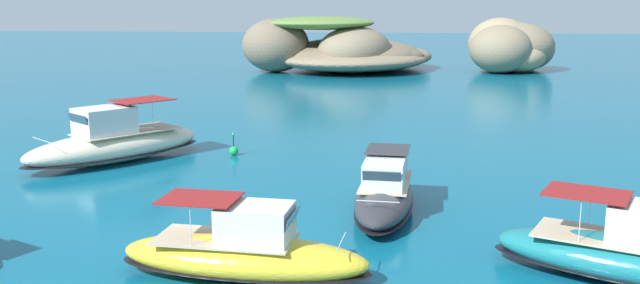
{
  "coord_description": "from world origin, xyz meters",
  "views": [
    {
      "loc": [
        5.99,
        -23.9,
        8.97
      ],
      "look_at": [
        1.95,
        12.55,
        1.52
      ],
      "focal_mm": 38.06,
      "sensor_mm": 36.0,
      "label": 1
    }
  ],
  "objects_px": {
    "motorboat_charcoal": "(384,195)",
    "motorboat_teal": "(634,256)",
    "motorboat_cream": "(114,143)",
    "islet_large": "(347,53)",
    "channel_buoy": "(234,150)",
    "motorboat_yellow": "(245,253)",
    "islet_small": "(510,47)"
  },
  "relations": [
    {
      "from": "islet_large",
      "to": "motorboat_yellow",
      "type": "xyz_separation_m",
      "value": [
        1.81,
        -73.59,
        -1.53
      ]
    },
    {
      "from": "islet_large",
      "to": "motorboat_teal",
      "type": "height_order",
      "value": "islet_large"
    },
    {
      "from": "motorboat_teal",
      "to": "islet_small",
      "type": "bearing_deg",
      "value": 84.05
    },
    {
      "from": "motorboat_cream",
      "to": "islet_large",
      "type": "bearing_deg",
      "value": 80.73
    },
    {
      "from": "motorboat_yellow",
      "to": "islet_large",
      "type": "bearing_deg",
      "value": 91.41
    },
    {
      "from": "motorboat_cream",
      "to": "channel_buoy",
      "type": "xyz_separation_m",
      "value": [
        6.45,
        2.47,
        -0.76
      ]
    },
    {
      "from": "channel_buoy",
      "to": "motorboat_cream",
      "type": "bearing_deg",
      "value": -159.07
    },
    {
      "from": "motorboat_teal",
      "to": "motorboat_charcoal",
      "type": "bearing_deg",
      "value": 141.22
    },
    {
      "from": "islet_small",
      "to": "channel_buoy",
      "type": "height_order",
      "value": "islet_small"
    },
    {
      "from": "motorboat_cream",
      "to": "motorboat_teal",
      "type": "relative_size",
      "value": 1.14
    },
    {
      "from": "motorboat_charcoal",
      "to": "motorboat_teal",
      "type": "relative_size",
      "value": 0.9
    },
    {
      "from": "motorboat_charcoal",
      "to": "motorboat_teal",
      "type": "height_order",
      "value": "motorboat_teal"
    },
    {
      "from": "motorboat_charcoal",
      "to": "motorboat_cream",
      "type": "xyz_separation_m",
      "value": [
        -15.72,
        8.23,
        0.27
      ]
    },
    {
      "from": "islet_large",
      "to": "channel_buoy",
      "type": "height_order",
      "value": "islet_large"
    },
    {
      "from": "motorboat_teal",
      "to": "channel_buoy",
      "type": "bearing_deg",
      "value": 135.31
    },
    {
      "from": "motorboat_cream",
      "to": "motorboat_teal",
      "type": "height_order",
      "value": "motorboat_cream"
    },
    {
      "from": "islet_small",
      "to": "motorboat_cream",
      "type": "relative_size",
      "value": 1.52
    },
    {
      "from": "islet_large",
      "to": "motorboat_teal",
      "type": "relative_size",
      "value": 3.3
    },
    {
      "from": "islet_large",
      "to": "motorboat_teal",
      "type": "xyz_separation_m",
      "value": [
        14.53,
        -72.56,
        -1.49
      ]
    },
    {
      "from": "islet_large",
      "to": "channel_buoy",
      "type": "relative_size",
      "value": 20.83
    },
    {
      "from": "motorboat_yellow",
      "to": "motorboat_teal",
      "type": "xyz_separation_m",
      "value": [
        12.72,
        1.03,
        0.04
      ]
    },
    {
      "from": "motorboat_teal",
      "to": "motorboat_cream",
      "type": "bearing_deg",
      "value": 148.2
    },
    {
      "from": "motorboat_teal",
      "to": "islet_large",
      "type": "bearing_deg",
      "value": 101.32
    },
    {
      "from": "motorboat_charcoal",
      "to": "channel_buoy",
      "type": "height_order",
      "value": "motorboat_charcoal"
    },
    {
      "from": "motorboat_cream",
      "to": "islet_small",
      "type": "bearing_deg",
      "value": 61.73
    },
    {
      "from": "islet_small",
      "to": "motorboat_charcoal",
      "type": "height_order",
      "value": "islet_small"
    },
    {
      "from": "motorboat_cream",
      "to": "motorboat_yellow",
      "type": "relative_size",
      "value": 1.22
    },
    {
      "from": "islet_small",
      "to": "motorboat_teal",
      "type": "bearing_deg",
      "value": -95.95
    },
    {
      "from": "motorboat_yellow",
      "to": "motorboat_teal",
      "type": "distance_m",
      "value": 12.77
    },
    {
      "from": "islet_small",
      "to": "motorboat_teal",
      "type": "distance_m",
      "value": 74.09
    },
    {
      "from": "islet_small",
      "to": "motorboat_charcoal",
      "type": "distance_m",
      "value": 68.95
    },
    {
      "from": "islet_large",
      "to": "islet_small",
      "type": "xyz_separation_m",
      "value": [
        22.21,
        1.1,
        0.82
      ]
    }
  ]
}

